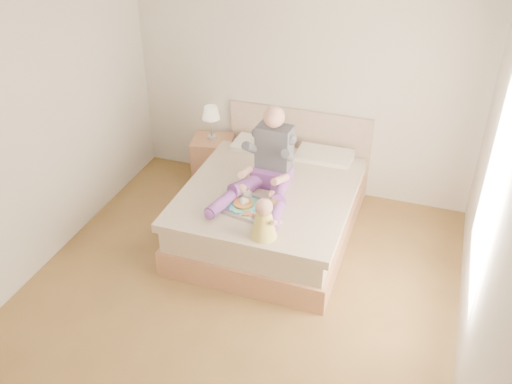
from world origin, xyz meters
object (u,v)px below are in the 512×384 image
(bed, at_px, (273,204))
(nightstand, at_px, (213,160))
(tray, at_px, (253,207))
(adult, at_px, (267,167))
(baby, at_px, (264,221))

(bed, xyz_separation_m, nightstand, (-1.00, 0.71, -0.02))
(nightstand, xyz_separation_m, tray, (0.96, -1.29, 0.35))
(nightstand, distance_m, adult, 1.44)
(tray, bearing_deg, baby, -45.16)
(nightstand, height_order, tray, tray)
(bed, height_order, adult, adult)
(adult, distance_m, tray, 0.46)
(adult, xyz_separation_m, baby, (0.22, -0.76, -0.10))
(nightstand, distance_m, tray, 1.64)
(bed, relative_size, nightstand, 3.69)
(bed, height_order, nightstand, bed)
(tray, bearing_deg, bed, 97.64)
(adult, bearing_deg, bed, 87.37)
(bed, relative_size, baby, 5.46)
(adult, distance_m, baby, 0.80)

